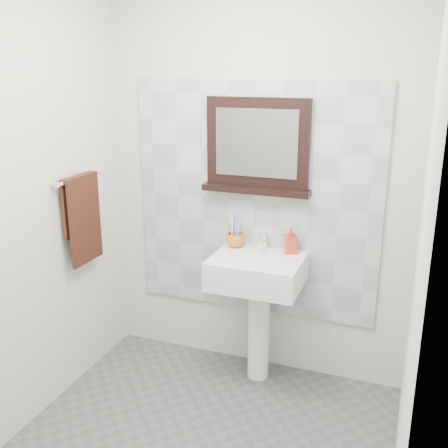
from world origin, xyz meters
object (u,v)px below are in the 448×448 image
(framed_mirror, at_px, (257,148))
(hand_towel, at_px, (82,212))
(pedestal_sink, at_px, (258,284))
(toothbrush_cup, at_px, (235,240))
(soap_dispenser, at_px, (291,240))

(framed_mirror, height_order, hand_towel, framed_mirror)
(pedestal_sink, relative_size, toothbrush_cup, 8.36)
(pedestal_sink, relative_size, framed_mirror, 1.40)
(toothbrush_cup, bearing_deg, hand_towel, -153.31)
(soap_dispenser, height_order, hand_towel, hand_towel)
(pedestal_sink, bearing_deg, hand_towel, -163.73)
(soap_dispenser, bearing_deg, pedestal_sink, -162.99)
(pedestal_sink, xyz_separation_m, toothbrush_cup, (-0.19, 0.12, 0.23))
(toothbrush_cup, xyz_separation_m, framed_mirror, (0.12, 0.06, 0.59))
(soap_dispenser, relative_size, hand_towel, 0.30)
(pedestal_sink, xyz_separation_m, soap_dispenser, (0.17, 0.14, 0.27))
(toothbrush_cup, distance_m, soap_dispenser, 0.36)
(toothbrush_cup, bearing_deg, framed_mirror, 28.62)
(framed_mirror, bearing_deg, pedestal_sink, -68.14)
(pedestal_sink, relative_size, soap_dispenser, 5.86)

